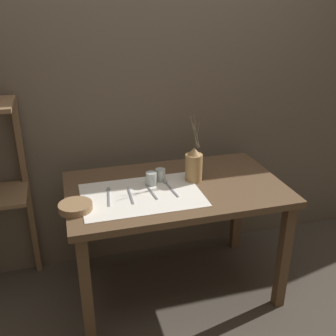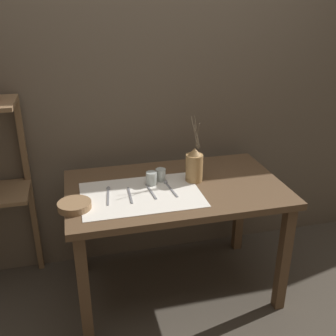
# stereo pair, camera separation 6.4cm
# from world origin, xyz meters

# --- Properties ---
(ground_plane) EXTENTS (12.00, 12.00, 0.00)m
(ground_plane) POSITION_xyz_m (0.00, 0.00, 0.00)
(ground_plane) COLOR #473F35
(stone_wall_back) EXTENTS (7.00, 0.06, 2.40)m
(stone_wall_back) POSITION_xyz_m (0.00, 0.50, 1.20)
(stone_wall_back) COLOR brown
(stone_wall_back) RESTS_ON ground_plane
(wooden_table) EXTENTS (1.28, 0.77, 0.75)m
(wooden_table) POSITION_xyz_m (0.00, 0.00, 0.65)
(wooden_table) COLOR brown
(wooden_table) RESTS_ON ground_plane
(linen_cloth) EXTENTS (0.67, 0.46, 0.00)m
(linen_cloth) POSITION_xyz_m (-0.22, -0.06, 0.75)
(linen_cloth) COLOR white
(linen_cloth) RESTS_ON wooden_table
(pitcher_with_flowers) EXTENTS (0.10, 0.10, 0.42)m
(pitcher_with_flowers) POSITION_xyz_m (0.13, 0.04, 0.85)
(pitcher_with_flowers) COLOR #A87F4C
(pitcher_with_flowers) RESTS_ON wooden_table
(wooden_bowl) EXTENTS (0.18, 0.18, 0.04)m
(wooden_bowl) POSITION_xyz_m (-0.59, -0.14, 0.77)
(wooden_bowl) COLOR #8E6B47
(wooden_bowl) RESTS_ON wooden_table
(glass_tumbler_near) EXTENTS (0.06, 0.06, 0.08)m
(glass_tumbler_near) POSITION_xyz_m (-0.13, 0.05, 0.79)
(glass_tumbler_near) COLOR #B7C1BC
(glass_tumbler_near) RESTS_ON wooden_table
(glass_tumbler_far) EXTENTS (0.06, 0.06, 0.07)m
(glass_tumbler_far) POSITION_xyz_m (-0.07, 0.09, 0.79)
(glass_tumbler_far) COLOR #B7C1BC
(glass_tumbler_far) RESTS_ON wooden_table
(spoon_outer) EXTENTS (0.04, 0.21, 0.02)m
(spoon_outer) POSITION_xyz_m (-0.40, 0.00, 0.76)
(spoon_outer) COLOR gray
(spoon_outer) RESTS_ON wooden_table
(fork_outer) EXTENTS (0.02, 0.20, 0.00)m
(fork_outer) POSITION_xyz_m (-0.28, -0.06, 0.76)
(fork_outer) COLOR gray
(fork_outer) RESTS_ON wooden_table
(fork_inner) EXTENTS (0.03, 0.20, 0.00)m
(fork_inner) POSITION_xyz_m (-0.16, -0.05, 0.76)
(fork_inner) COLOR gray
(fork_inner) RESTS_ON wooden_table
(spoon_inner) EXTENTS (0.04, 0.21, 0.02)m
(spoon_inner) POSITION_xyz_m (-0.04, 0.01, 0.76)
(spoon_inner) COLOR gray
(spoon_inner) RESTS_ON wooden_table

